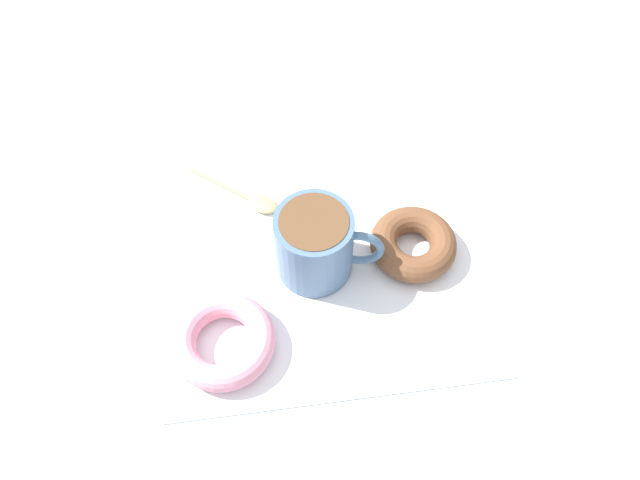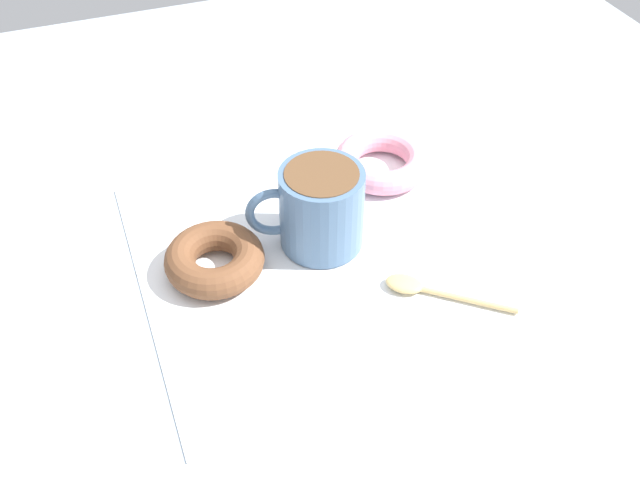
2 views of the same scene
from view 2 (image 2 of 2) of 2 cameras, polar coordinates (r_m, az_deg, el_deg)
ground_plane at (r=73.03cm, az=1.85°, el=-1.00°), size 120.00×120.00×2.00cm
napkin at (r=71.02cm, az=-0.00°, el=-1.26°), size 35.38×35.38×0.30cm
coffee_cup at (r=69.44cm, az=-0.04°, el=2.65°), size 11.56×8.35×8.61cm
donut_near_cup at (r=69.07cm, az=-8.44°, el=-1.52°), size 9.65×9.65×3.01cm
donut_far at (r=80.69cm, az=4.96°, el=6.32°), size 10.75×10.75×2.69cm
spoon at (r=67.88cm, az=8.11°, el=-3.82°), size 10.72×8.92×0.90cm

